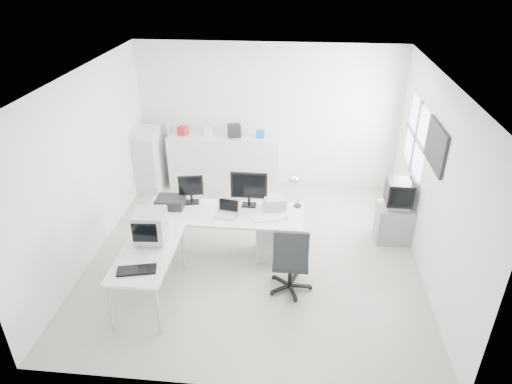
# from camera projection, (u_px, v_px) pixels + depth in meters

# --- Properties ---
(floor) EXTENTS (5.00, 5.00, 0.01)m
(floor) POSITION_uv_depth(u_px,v_px,m) (255.00, 253.00, 7.22)
(floor) COLOR beige
(floor) RESTS_ON ground
(ceiling) EXTENTS (5.00, 5.00, 0.01)m
(ceiling) POSITION_uv_depth(u_px,v_px,m) (254.00, 77.00, 5.89)
(ceiling) COLOR white
(ceiling) RESTS_ON back_wall
(back_wall) EXTENTS (5.00, 0.02, 2.80)m
(back_wall) POSITION_uv_depth(u_px,v_px,m) (268.00, 117.00, 8.75)
(back_wall) COLOR white
(back_wall) RESTS_ON floor
(left_wall) EXTENTS (0.02, 5.00, 2.80)m
(left_wall) POSITION_uv_depth(u_px,v_px,m) (88.00, 167.00, 6.78)
(left_wall) COLOR white
(left_wall) RESTS_ON floor
(right_wall) EXTENTS (0.02, 5.00, 2.80)m
(right_wall) POSITION_uv_depth(u_px,v_px,m) (433.00, 182.00, 6.34)
(right_wall) COLOR white
(right_wall) RESTS_ON floor
(window) EXTENTS (0.02, 1.20, 1.10)m
(window) POSITION_uv_depth(u_px,v_px,m) (416.00, 137.00, 7.30)
(window) COLOR white
(window) RESTS_ON right_wall
(wall_picture) EXTENTS (0.04, 0.90, 0.60)m
(wall_picture) POSITION_uv_depth(u_px,v_px,m) (436.00, 146.00, 6.19)
(wall_picture) COLOR black
(wall_picture) RESTS_ON right_wall
(main_desk) EXTENTS (2.40, 0.80, 0.75)m
(main_desk) POSITION_uv_depth(u_px,v_px,m) (225.00, 233.00, 7.05)
(main_desk) COLOR silver
(main_desk) RESTS_ON floor
(side_desk) EXTENTS (0.70, 1.40, 0.75)m
(side_desk) POSITION_uv_depth(u_px,v_px,m) (150.00, 275.00, 6.16)
(side_desk) COLOR silver
(side_desk) RESTS_ON floor
(drawer_pedestal) EXTENTS (0.40, 0.50, 0.60)m
(drawer_pedestal) POSITION_uv_depth(u_px,v_px,m) (270.00, 238.00, 7.07)
(drawer_pedestal) COLOR silver
(drawer_pedestal) RESTS_ON floor
(inkjet_printer) EXTENTS (0.42, 0.33, 0.15)m
(inkjet_printer) POSITION_uv_depth(u_px,v_px,m) (170.00, 202.00, 7.00)
(inkjet_printer) COLOR black
(inkjet_printer) RESTS_ON main_desk
(lcd_monitor_small) EXTENTS (0.41, 0.29, 0.48)m
(lcd_monitor_small) POSITION_uv_depth(u_px,v_px,m) (191.00, 189.00, 7.03)
(lcd_monitor_small) COLOR black
(lcd_monitor_small) RESTS_ON main_desk
(lcd_monitor_large) EXTENTS (0.56, 0.23, 0.58)m
(lcd_monitor_large) POSITION_uv_depth(u_px,v_px,m) (249.00, 189.00, 6.93)
(lcd_monitor_large) COLOR black
(lcd_monitor_large) RESTS_ON main_desk
(laptop) EXTENTS (0.40, 0.41, 0.23)m
(laptop) POSITION_uv_depth(u_px,v_px,m) (226.00, 209.00, 6.73)
(laptop) COLOR #B7B7BA
(laptop) RESTS_ON main_desk
(white_keyboard) EXTENTS (0.42, 0.22, 0.02)m
(white_keyboard) POSITION_uv_depth(u_px,v_px,m) (266.00, 220.00, 6.68)
(white_keyboard) COLOR silver
(white_keyboard) RESTS_ON main_desk
(white_mouse) EXTENTS (0.06, 0.06, 0.06)m
(white_mouse) POSITION_uv_depth(u_px,v_px,m) (287.00, 218.00, 6.69)
(white_mouse) COLOR silver
(white_mouse) RESTS_ON main_desk
(laser_printer) EXTENTS (0.37, 0.33, 0.18)m
(laser_printer) POSITION_uv_depth(u_px,v_px,m) (275.00, 203.00, 6.96)
(laser_printer) COLOR #ACACAC
(laser_printer) RESTS_ON main_desk
(desk_lamp) EXTENTS (0.18, 0.18, 0.52)m
(desk_lamp) POSITION_uv_depth(u_px,v_px,m) (298.00, 191.00, 6.92)
(desk_lamp) COLOR silver
(desk_lamp) RESTS_ON main_desk
(crt_monitor) EXTENTS (0.39, 0.39, 0.41)m
(crt_monitor) POSITION_uv_depth(u_px,v_px,m) (151.00, 229.00, 6.11)
(crt_monitor) COLOR #B7B7BA
(crt_monitor) RESTS_ON side_desk
(black_keyboard) EXTENTS (0.51, 0.30, 0.03)m
(black_keyboard) POSITION_uv_depth(u_px,v_px,m) (137.00, 270.00, 5.63)
(black_keyboard) COLOR black
(black_keyboard) RESTS_ON side_desk
(office_chair) EXTENTS (0.63, 0.63, 1.09)m
(office_chair) POSITION_uv_depth(u_px,v_px,m) (291.00, 257.00, 6.23)
(office_chair) COLOR #292B2E
(office_chair) RESTS_ON floor
(tv_cabinet) EXTENTS (0.57, 0.46, 0.62)m
(tv_cabinet) POSITION_uv_depth(u_px,v_px,m) (394.00, 223.00, 7.43)
(tv_cabinet) COLOR gray
(tv_cabinet) RESTS_ON floor
(crt_tv) EXTENTS (0.50, 0.48, 0.45)m
(crt_tv) POSITION_uv_depth(u_px,v_px,m) (399.00, 194.00, 7.18)
(crt_tv) COLOR black
(crt_tv) RESTS_ON tv_cabinet
(sideboard) EXTENTS (2.16, 0.54, 1.08)m
(sideboard) POSITION_uv_depth(u_px,v_px,m) (225.00, 162.00, 9.00)
(sideboard) COLOR silver
(sideboard) RESTS_ON floor
(clutter_box_a) EXTENTS (0.21, 0.20, 0.17)m
(clutter_box_a) POSITION_uv_depth(u_px,v_px,m) (183.00, 131.00, 8.77)
(clutter_box_a) COLOR red
(clutter_box_a) RESTS_ON sideboard
(clutter_box_b) EXTENTS (0.18, 0.17, 0.16)m
(clutter_box_b) POSITION_uv_depth(u_px,v_px,m) (208.00, 132.00, 8.73)
(clutter_box_b) COLOR silver
(clutter_box_b) RESTS_ON sideboard
(clutter_box_c) EXTENTS (0.28, 0.27, 0.23)m
(clutter_box_c) POSITION_uv_depth(u_px,v_px,m) (234.00, 131.00, 8.67)
(clutter_box_c) COLOR black
(clutter_box_c) RESTS_ON sideboard
(clutter_box_d) EXTENTS (0.15, 0.13, 0.14)m
(clutter_box_d) POSITION_uv_depth(u_px,v_px,m) (260.00, 134.00, 8.65)
(clutter_box_d) COLOR blue
(clutter_box_d) RESTS_ON sideboard
(clutter_bottle) EXTENTS (0.07, 0.07, 0.22)m
(clutter_bottle) POSITION_uv_depth(u_px,v_px,m) (168.00, 128.00, 8.82)
(clutter_bottle) COLOR silver
(clutter_bottle) RESTS_ON sideboard
(filing_cabinet) EXTENTS (0.45, 0.53, 1.28)m
(filing_cabinet) POSITION_uv_depth(u_px,v_px,m) (148.00, 160.00, 8.84)
(filing_cabinet) COLOR silver
(filing_cabinet) RESTS_ON floor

